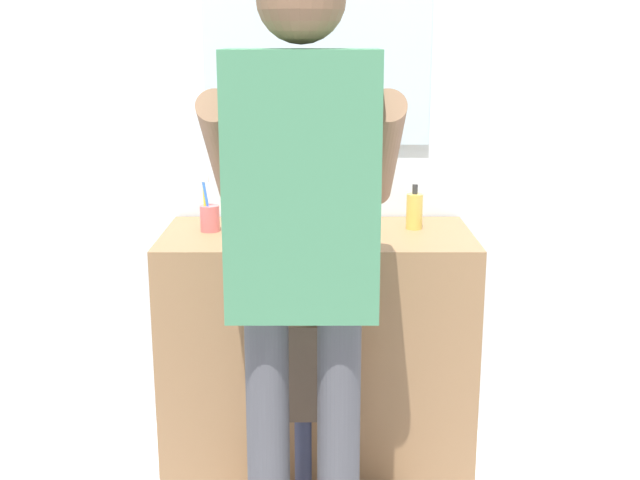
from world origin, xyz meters
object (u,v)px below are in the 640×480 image
(soap_bottle, at_px, (417,211))
(toothbrush_cup, at_px, (212,216))
(adult_parent, at_px, (305,224))
(child_toddler, at_px, (320,383))

(soap_bottle, bearing_deg, toothbrush_cup, -176.99)
(adult_parent, bearing_deg, child_toddler, 81.68)
(child_toddler, relative_size, adult_parent, 0.45)
(soap_bottle, height_order, adult_parent, adult_parent)
(soap_bottle, relative_size, child_toddler, 0.21)
(soap_bottle, xyz_separation_m, adult_parent, (-0.39, -0.73, 0.12))
(toothbrush_cup, relative_size, soap_bottle, 1.25)
(child_toddler, height_order, adult_parent, adult_parent)
(soap_bottle, height_order, child_toddler, soap_bottle)
(toothbrush_cup, distance_m, child_toddler, 0.74)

